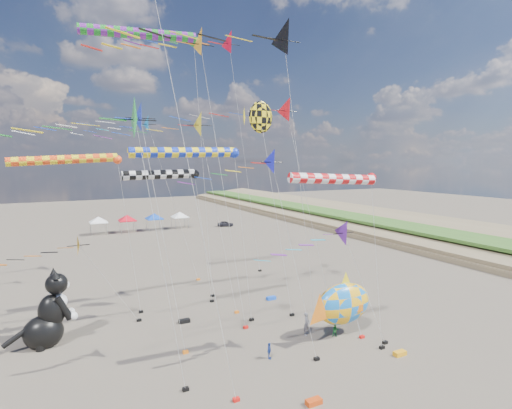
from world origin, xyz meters
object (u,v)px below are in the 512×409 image
object	(u,v)px
child_blue	(269,351)
parked_car	(225,224)
cat_inflatable	(47,308)
person_adult	(307,324)
fish_inflatable	(343,304)
child_green	(336,330)

from	to	relation	value
child_blue	parked_car	size ratio (longest dim) A/B	0.34
cat_inflatable	person_adult	size ratio (longest dim) A/B	3.16
cat_inflatable	fish_inflatable	distance (m)	21.55
person_adult	cat_inflatable	bearing A→B (deg)	122.53
person_adult	child_green	distance (m)	2.20
child_green	fish_inflatable	bearing A→B (deg)	17.33
cat_inflatable	parked_car	size ratio (longest dim) A/B	1.71
person_adult	child_blue	bearing A→B (deg)	168.72
fish_inflatable	child_blue	world-z (taller)	fish_inflatable
person_adult	child_blue	world-z (taller)	person_adult
person_adult	fish_inflatable	bearing A→B (deg)	-66.39
cat_inflatable	fish_inflatable	xyz separation A→B (m)	(19.83, -8.44, -0.23)
cat_inflatable	person_adult	distance (m)	18.98
parked_car	child_blue	bearing A→B (deg)	-179.39
cat_inflatable	child_blue	xyz separation A→B (m)	(13.17, -9.01, -2.21)
child_blue	cat_inflatable	bearing A→B (deg)	90.19
cat_inflatable	child_green	world-z (taller)	cat_inflatable
cat_inflatable	person_adult	world-z (taller)	cat_inflatable
fish_inflatable	child_green	size ratio (longest dim) A/B	6.22
person_adult	child_green	size ratio (longest dim) A/B	1.70
cat_inflatable	parked_car	distance (m)	53.36
child_blue	parked_car	xyz separation A→B (m)	(18.60, 51.83, -0.00)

